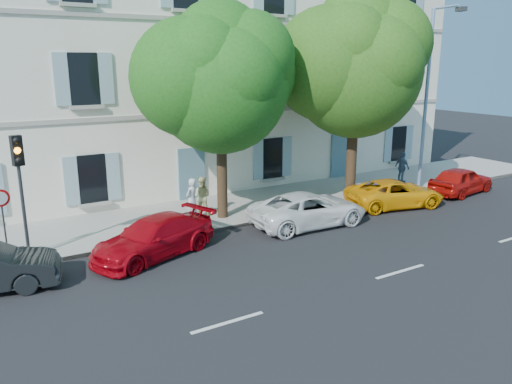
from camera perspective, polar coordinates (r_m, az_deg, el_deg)
ground at (r=18.86m, az=7.27°, el=-4.82°), size 90.00×90.00×0.00m
sidewalk at (r=22.31m, az=0.21°, el=-1.40°), size 36.00×4.50×0.15m
kerb at (r=20.57m, az=3.35°, el=-2.82°), size 36.00×0.16×0.16m
building at (r=26.52m, az=-6.44°, el=14.04°), size 28.00×7.00×12.00m
car_red_coupe at (r=16.82m, az=-11.60°, el=-5.12°), size 4.79×3.18×1.29m
car_white_coupe at (r=19.62m, az=6.04°, el=-1.97°), size 4.84×2.39×1.32m
car_yellow_supercar at (r=22.90m, az=15.59°, el=-0.14°), size 4.72×2.96×1.22m
car_red_hatchback at (r=26.21m, az=22.38°, el=1.24°), size 4.08×2.10×1.33m
tree_left at (r=19.41m, az=-4.09°, el=12.06°), size 5.24×5.24×8.13m
tree_right at (r=22.64m, az=11.32°, el=13.27°), size 5.72×5.72×8.82m
traffic_light at (r=16.91m, az=-25.43°, el=2.21°), size 0.36×0.45×3.96m
road_sign at (r=17.12m, az=-27.01°, el=-1.88°), size 0.54×0.17×2.36m
street_lamp at (r=25.42m, az=19.24°, el=11.00°), size 0.43×1.83×8.52m
pedestrian_a at (r=19.74m, az=-7.35°, el=-0.87°), size 0.74×0.67×1.71m
pedestrian_b at (r=20.42m, az=-6.24°, el=-0.46°), size 0.99×0.95×1.61m
pedestrian_c at (r=26.96m, az=16.37°, el=2.73°), size 0.43×0.95×1.60m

